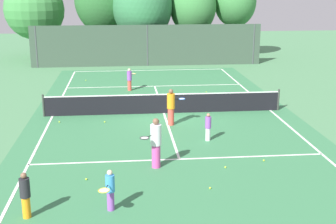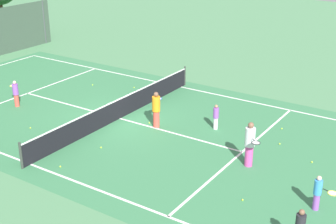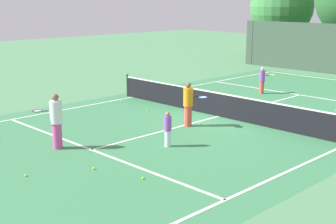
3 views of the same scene
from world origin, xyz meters
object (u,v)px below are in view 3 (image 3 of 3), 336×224
at_px(ball_crate, 216,106).
at_px(player_5, 168,129).
at_px(player_2, 56,121).
at_px(tennis_ball_7, 204,96).
at_px(player_1, 188,104).
at_px(tennis_ball_3, 200,124).
at_px(tennis_ball_1, 336,110).
at_px(tennis_ball_6, 94,168).
at_px(player_0, 262,80).
at_px(tennis_ball_8, 26,175).
at_px(tennis_ball_2, 332,124).
at_px(tennis_ball_0, 121,101).
at_px(tennis_ball_5, 143,178).
at_px(tennis_ball_4, 253,79).
at_px(tennis_ball_9, 148,109).

bearing_deg(ball_crate, player_5, -66.40).
distance_m(player_2, tennis_ball_7, 10.02).
distance_m(player_1, tennis_ball_3, 0.99).
xyz_separation_m(tennis_ball_1, tennis_ball_6, (-1.44, -11.76, 0.00)).
relative_size(player_0, tennis_ball_1, 20.53).
bearing_deg(player_0, player_5, -72.72).
bearing_deg(player_5, player_0, 107.28).
bearing_deg(tennis_ball_1, tennis_ball_8, -99.72).
bearing_deg(player_5, player_2, -131.14).
xyz_separation_m(player_0, tennis_ball_2, (5.50, -3.26, -0.67)).
height_order(tennis_ball_1, tennis_ball_7, same).
distance_m(ball_crate, tennis_ball_6, 8.50).
height_order(player_2, tennis_ball_7, player_2).
relative_size(tennis_ball_2, tennis_ball_6, 1.00).
bearing_deg(tennis_ball_7, tennis_ball_0, -116.41).
height_order(player_5, tennis_ball_0, player_5).
distance_m(ball_crate, tennis_ball_5, 8.59).
relative_size(tennis_ball_4, tennis_ball_7, 1.00).
bearing_deg(tennis_ball_0, tennis_ball_8, -54.38).
distance_m(tennis_ball_4, tennis_ball_9, 10.03).
height_order(ball_crate, tennis_ball_4, ball_crate).
relative_size(tennis_ball_2, tennis_ball_9, 1.00).
height_order(tennis_ball_1, tennis_ball_8, same).
bearing_deg(tennis_ball_6, tennis_ball_2, 75.90).
distance_m(tennis_ball_3, tennis_ball_5, 6.05).
xyz_separation_m(player_0, player_5, (3.03, -9.75, -0.10)).
distance_m(tennis_ball_4, tennis_ball_5, 17.20).
bearing_deg(tennis_ball_2, ball_crate, -164.12).
relative_size(player_5, tennis_ball_0, 17.80).
bearing_deg(tennis_ball_1, tennis_ball_3, -114.33).
height_order(player_1, tennis_ball_6, player_1).
height_order(player_2, tennis_ball_5, player_2).
height_order(tennis_ball_5, tennis_ball_7, same).
xyz_separation_m(player_1, tennis_ball_4, (-4.62, 10.59, -0.84)).
relative_size(player_1, tennis_ball_7, 25.68).
bearing_deg(tennis_ball_4, tennis_ball_8, -73.82).
bearing_deg(tennis_ball_2, tennis_ball_9, -153.16).
bearing_deg(ball_crate, tennis_ball_6, -74.13).
distance_m(tennis_ball_0, tennis_ball_4, 9.72).
relative_size(player_5, tennis_ball_3, 17.80).
relative_size(tennis_ball_4, tennis_ball_5, 1.00).
relative_size(player_0, tennis_ball_7, 20.53).
xyz_separation_m(tennis_ball_1, tennis_ball_8, (-2.30, -13.41, 0.00)).
bearing_deg(tennis_ball_8, tennis_ball_5, 41.95).
bearing_deg(player_5, tennis_ball_4, 114.51).
bearing_deg(player_0, tennis_ball_4, 131.91).
height_order(tennis_ball_2, tennis_ball_6, same).
bearing_deg(tennis_ball_1, tennis_ball_5, -89.43).
distance_m(player_2, ball_crate, 7.89).
relative_size(player_0, tennis_ball_0, 20.53).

